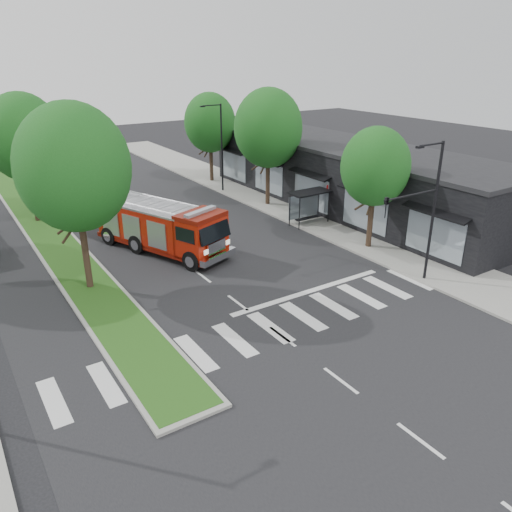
{
  "coord_description": "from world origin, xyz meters",
  "views": [
    {
      "loc": [
        -11.99,
        -20.07,
        12.33
      ],
      "look_at": [
        1.98,
        1.27,
        1.8
      ],
      "focal_mm": 35.0,
      "sensor_mm": 36.0,
      "label": 1
    }
  ],
  "objects": [
    {
      "name": "tree_right_mid",
      "position": [
        11.5,
        14.0,
        6.49
      ],
      "size": [
        5.6,
        5.6,
        9.72
      ],
      "color": "black",
      "rests_on": "ground"
    },
    {
      "name": "ground",
      "position": [
        0.0,
        0.0,
        0.0
      ],
      "size": [
        140.0,
        140.0,
        0.0
      ],
      "primitive_type": "plane",
      "color": "black",
      "rests_on": "ground"
    },
    {
      "name": "bus_shelter",
      "position": [
        11.2,
        8.15,
        2.04
      ],
      "size": [
        3.2,
        1.6,
        2.61
      ],
      "color": "black",
      "rests_on": "ground"
    },
    {
      "name": "tree_right_near",
      "position": [
        11.5,
        2.0,
        5.51
      ],
      "size": [
        4.4,
        4.4,
        8.05
      ],
      "color": "black",
      "rests_on": "ground"
    },
    {
      "name": "tree_median_far",
      "position": [
        -6.0,
        20.0,
        6.49
      ],
      "size": [
        5.6,
        5.6,
        9.72
      ],
      "color": "black",
      "rests_on": "ground"
    },
    {
      "name": "sidewalk_right",
      "position": [
        12.5,
        10.0,
        0.07
      ],
      "size": [
        5.0,
        80.0,
        0.15
      ],
      "primitive_type": "cube",
      "color": "gray",
      "rests_on": "ground"
    },
    {
      "name": "tree_right_far",
      "position": [
        11.5,
        24.0,
        5.84
      ],
      "size": [
        5.0,
        5.0,
        8.73
      ],
      "color": "black",
      "rests_on": "ground"
    },
    {
      "name": "streetlight_right_far",
      "position": [
        10.35,
        20.0,
        4.48
      ],
      "size": [
        2.11,
        0.2,
        8.0
      ],
      "color": "black",
      "rests_on": "ground"
    },
    {
      "name": "tree_median_near",
      "position": [
        -6.0,
        6.0,
        6.81
      ],
      "size": [
        5.8,
        5.8,
        10.16
      ],
      "color": "black",
      "rests_on": "ground"
    },
    {
      "name": "streetlight_right_near",
      "position": [
        9.61,
        -3.5,
        4.67
      ],
      "size": [
        4.08,
        0.22,
        8.0
      ],
      "color": "black",
      "rests_on": "ground"
    },
    {
      "name": "fire_engine",
      "position": [
        -0.28,
        9.14,
        1.64
      ],
      "size": [
        6.31,
        10.25,
        3.42
      ],
      "rotation": [
        0.0,
        0.0,
        0.37
      ],
      "color": "#600E05",
      "rests_on": "ground"
    },
    {
      "name": "storefront_row",
      "position": [
        17.0,
        10.0,
        2.5
      ],
      "size": [
        8.0,
        30.0,
        5.0
      ],
      "primitive_type": "cube",
      "color": "black",
      "rests_on": "ground"
    },
    {
      "name": "median",
      "position": [
        -6.0,
        18.0,
        0.08
      ],
      "size": [
        3.0,
        50.0,
        0.15
      ],
      "color": "gray",
      "rests_on": "ground"
    }
  ]
}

